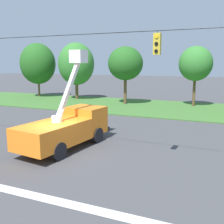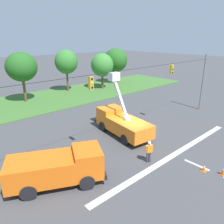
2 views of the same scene
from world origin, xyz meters
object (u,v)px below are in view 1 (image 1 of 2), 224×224
object	(u,v)px
tree_west	(76,64)
tree_centre	(125,64)
tree_east	(196,64)
tree_far_west	(38,64)
utility_truck_bucket_lift	(67,126)

from	to	relation	value
tree_west	tree_centre	bearing A→B (deg)	-13.03
tree_west	tree_east	bearing A→B (deg)	-1.09
tree_west	tree_centre	size ratio (longest dim) A/B	1.12
tree_far_west	utility_truck_bucket_lift	bearing A→B (deg)	-48.26
tree_far_west	tree_centre	distance (m)	15.22
tree_centre	tree_east	distance (m)	8.37
tree_east	tree_far_west	bearing A→B (deg)	178.69
tree_east	tree_west	bearing A→B (deg)	178.91
tree_centre	tree_far_west	bearing A→B (deg)	172.05
tree_west	tree_centre	distance (m)	8.38
tree_east	tree_centre	bearing A→B (deg)	-169.15
tree_west	tree_far_west	bearing A→B (deg)	178.19
tree_west	utility_truck_bucket_lift	bearing A→B (deg)	-61.23
tree_centre	tree_east	xyz separation A→B (m)	(8.22, 1.58, -0.02)
tree_far_west	tree_west	size ratio (longest dim) A/B	1.02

